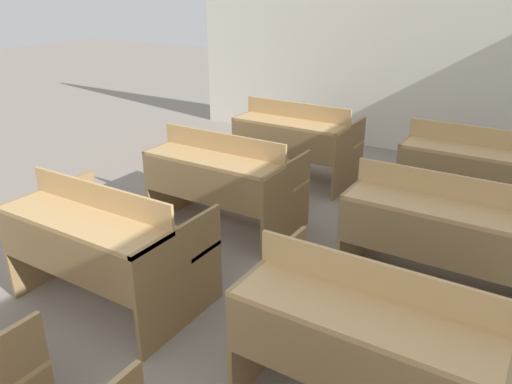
# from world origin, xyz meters

# --- Properties ---
(wall_back) EXTENTS (6.58, 0.06, 3.01)m
(wall_back) POSITION_xyz_m (0.00, 7.13, 1.51)
(wall_back) COLOR white
(wall_back) RESTS_ON ground_plane
(bench_second_left) EXTENTS (1.22, 0.80, 0.87)m
(bench_second_left) POSITION_xyz_m (-0.88, 2.76, 0.47)
(bench_second_left) COLOR olive
(bench_second_left) RESTS_ON ground_plane
(bench_second_right) EXTENTS (1.22, 0.80, 0.87)m
(bench_second_right) POSITION_xyz_m (0.94, 2.77, 0.47)
(bench_second_right) COLOR #96784E
(bench_second_right) RESTS_ON ground_plane
(bench_third_left) EXTENTS (1.22, 0.80, 0.87)m
(bench_third_left) POSITION_xyz_m (-0.88, 4.11, 0.47)
(bench_third_left) COLOR olive
(bench_third_left) RESTS_ON ground_plane
(bench_third_right) EXTENTS (1.22, 0.80, 0.87)m
(bench_third_right) POSITION_xyz_m (0.94, 4.11, 0.47)
(bench_third_right) COLOR #997A50
(bench_third_right) RESTS_ON ground_plane
(bench_back_left) EXTENTS (1.22, 0.80, 0.87)m
(bench_back_left) POSITION_xyz_m (-0.90, 5.48, 0.47)
(bench_back_left) COLOR olive
(bench_back_left) RESTS_ON ground_plane
(bench_back_right) EXTENTS (1.22, 0.80, 0.87)m
(bench_back_right) POSITION_xyz_m (0.92, 5.47, 0.47)
(bench_back_right) COLOR #997A50
(bench_back_right) RESTS_ON ground_plane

